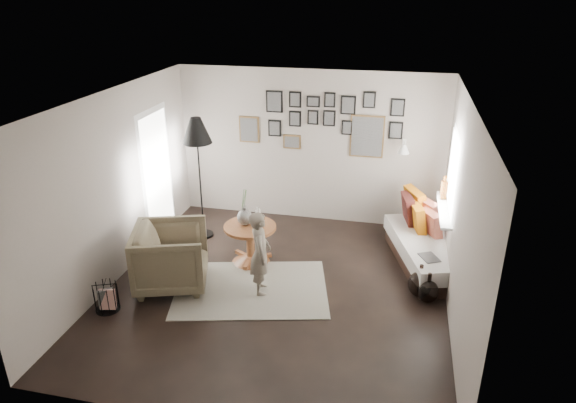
% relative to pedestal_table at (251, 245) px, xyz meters
% --- Properties ---
extents(ground, '(4.80, 4.80, 0.00)m').
position_rel_pedestal_table_xyz_m(ground, '(0.55, -0.64, -0.28)').
color(ground, black).
rests_on(ground, ground).
extents(wall_back, '(4.50, 0.00, 4.50)m').
position_rel_pedestal_table_xyz_m(wall_back, '(0.55, 1.76, 1.02)').
color(wall_back, '#9D9289').
rests_on(wall_back, ground).
extents(wall_front, '(4.50, 0.00, 4.50)m').
position_rel_pedestal_table_xyz_m(wall_front, '(0.55, -3.04, 1.02)').
color(wall_front, '#9D9289').
rests_on(wall_front, ground).
extents(wall_left, '(0.00, 4.80, 4.80)m').
position_rel_pedestal_table_xyz_m(wall_left, '(-1.70, -0.64, 1.02)').
color(wall_left, '#9D9289').
rests_on(wall_left, ground).
extents(wall_right, '(0.00, 4.80, 4.80)m').
position_rel_pedestal_table_xyz_m(wall_right, '(2.80, -0.64, 1.02)').
color(wall_right, '#9D9289').
rests_on(wall_right, ground).
extents(ceiling, '(4.80, 4.80, 0.00)m').
position_rel_pedestal_table_xyz_m(ceiling, '(0.55, -0.64, 2.32)').
color(ceiling, white).
rests_on(ceiling, wall_back).
extents(door_left, '(0.00, 2.14, 2.14)m').
position_rel_pedestal_table_xyz_m(door_left, '(-1.69, 0.56, 0.77)').
color(door_left, white).
rests_on(door_left, wall_left).
extents(window_right, '(0.15, 1.32, 1.30)m').
position_rel_pedestal_table_xyz_m(window_right, '(2.72, 0.70, 0.65)').
color(window_right, white).
rests_on(window_right, wall_right).
extents(gallery_wall, '(2.74, 0.03, 1.08)m').
position_rel_pedestal_table_xyz_m(gallery_wall, '(0.84, 1.75, 1.46)').
color(gallery_wall, brown).
rests_on(gallery_wall, wall_back).
extents(wall_sconce, '(0.18, 0.36, 0.16)m').
position_rel_pedestal_table_xyz_m(wall_sconce, '(2.10, 1.50, 1.18)').
color(wall_sconce, white).
rests_on(wall_sconce, wall_back).
extents(rug, '(2.32, 1.87, 0.01)m').
position_rel_pedestal_table_xyz_m(rug, '(0.21, -0.71, -0.27)').
color(rug, beige).
rests_on(rug, ground).
extents(pedestal_table, '(0.77, 0.77, 0.60)m').
position_rel_pedestal_table_xyz_m(pedestal_table, '(0.00, 0.00, 0.00)').
color(pedestal_table, brown).
rests_on(pedestal_table, ground).
extents(vase, '(0.22, 0.22, 0.55)m').
position_rel_pedestal_table_xyz_m(vase, '(-0.08, 0.02, 0.49)').
color(vase, black).
rests_on(vase, pedestal_table).
extents(candles, '(0.13, 0.13, 0.28)m').
position_rel_pedestal_table_xyz_m(candles, '(0.11, 0.00, 0.46)').
color(candles, black).
rests_on(candles, pedestal_table).
extents(daybed, '(1.32, 2.02, 0.92)m').
position_rel_pedestal_table_xyz_m(daybed, '(2.55, 0.57, 0.01)').
color(daybed, black).
rests_on(daybed, ground).
extents(magazine_on_daybed, '(0.31, 0.35, 0.02)m').
position_rel_pedestal_table_xyz_m(magazine_on_daybed, '(2.55, -0.08, 0.15)').
color(magazine_on_daybed, black).
rests_on(magazine_on_daybed, daybed).
extents(armchair, '(1.20, 1.18, 0.87)m').
position_rel_pedestal_table_xyz_m(armchair, '(-0.87, -0.83, 0.16)').
color(armchair, brown).
rests_on(armchair, ground).
extents(armchair_cushion, '(0.49, 0.50, 0.18)m').
position_rel_pedestal_table_xyz_m(armchair_cushion, '(-0.84, -0.78, 0.20)').
color(armchair_cushion, silver).
rests_on(armchair_cushion, armchair).
extents(floor_lamp, '(0.46, 0.46, 1.99)m').
position_rel_pedestal_table_xyz_m(floor_lamp, '(-1.01, 0.68, 1.43)').
color(floor_lamp, black).
rests_on(floor_lamp, ground).
extents(magazine_basket, '(0.38, 0.38, 0.37)m').
position_rel_pedestal_table_xyz_m(magazine_basket, '(-1.45, -1.56, -0.10)').
color(magazine_basket, black).
rests_on(magazine_basket, ground).
extents(demijohn_large, '(0.31, 0.31, 0.46)m').
position_rel_pedestal_table_xyz_m(demijohn_large, '(2.44, -0.37, -0.10)').
color(demijohn_large, black).
rests_on(demijohn_large, ground).
extents(demijohn_small, '(0.27, 0.27, 0.42)m').
position_rel_pedestal_table_xyz_m(demijohn_small, '(2.55, -0.49, -0.12)').
color(demijohn_small, black).
rests_on(demijohn_small, ground).
extents(child, '(0.39, 0.49, 1.17)m').
position_rel_pedestal_table_xyz_m(child, '(0.36, -0.73, 0.31)').
color(child, '#6D6256').
rests_on(child, ground).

